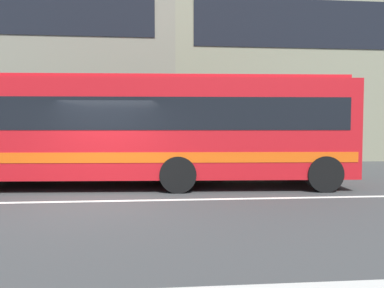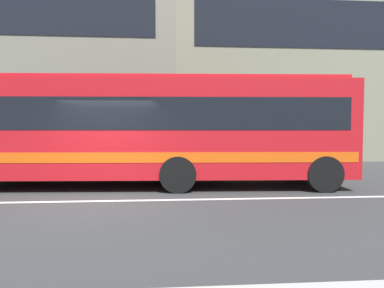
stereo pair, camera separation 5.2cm
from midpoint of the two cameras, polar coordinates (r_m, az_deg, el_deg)
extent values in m
plane|color=#383939|center=(8.31, -16.06, -9.57)|extent=(160.00, 160.00, 0.00)
cube|color=silver|center=(8.30, -16.06, -9.55)|extent=(60.00, 0.16, 0.01)
cube|color=#305B2A|center=(14.12, -21.00, -2.88)|extent=(12.32, 1.10, 0.85)
cube|color=gray|center=(24.66, 25.22, 12.74)|extent=(23.00, 9.02, 12.33)
cube|color=red|center=(10.09, -6.58, 2.61)|extent=(11.61, 3.15, 2.78)
cube|color=black|center=(10.09, -6.60, 4.97)|extent=(10.92, 3.14, 0.89)
cube|color=#E8530F|center=(10.12, -6.56, -1.72)|extent=(11.38, 3.16, 0.28)
cube|color=red|center=(10.19, -6.63, 10.78)|extent=(11.13, 2.72, 0.12)
cylinder|color=black|center=(12.62, -28.11, -3.31)|extent=(1.01, 0.33, 1.00)
cylinder|color=black|center=(8.94, -2.62, -5.34)|extent=(1.01, 0.33, 1.00)
cylinder|color=black|center=(11.32, -2.43, -3.65)|extent=(1.01, 0.33, 1.00)
cylinder|color=black|center=(9.76, 21.91, -4.86)|extent=(1.01, 0.33, 1.00)
cylinder|color=black|center=(11.97, 17.32, -3.43)|extent=(1.01, 0.33, 1.00)
camera|label=1|loc=(0.03, -90.15, -0.01)|focal=30.60mm
camera|label=2|loc=(0.03, 89.85, 0.01)|focal=30.60mm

